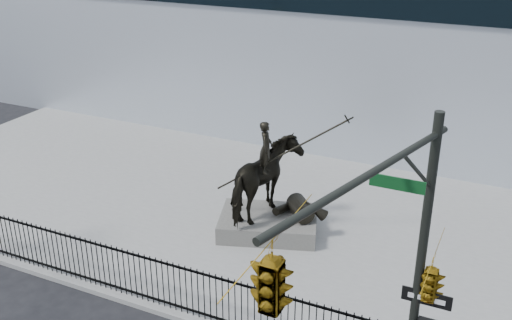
% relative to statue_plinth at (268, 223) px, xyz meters
% --- Properties ---
extents(plaza, '(30.00, 12.00, 0.15)m').
position_rel_statue_plinth_xyz_m(plaza, '(-1.23, 0.87, -0.37)').
color(plaza, gray).
rests_on(plaza, ground).
extents(building, '(44.00, 14.00, 9.00)m').
position_rel_statue_plinth_xyz_m(building, '(-1.23, 13.87, 4.05)').
color(building, '#AFB7BF').
rests_on(building, ground).
extents(picket_fence, '(22.10, 0.10, 1.50)m').
position_rel_statue_plinth_xyz_m(picket_fence, '(-1.23, -4.88, 0.46)').
color(picket_fence, black).
rests_on(picket_fence, plaza).
extents(statue_plinth, '(3.69, 3.07, 0.59)m').
position_rel_statue_plinth_xyz_m(statue_plinth, '(0.00, 0.00, 0.00)').
color(statue_plinth, '#52504B').
rests_on(statue_plinth, plaza).
extents(equestrian_statue, '(3.87, 3.06, 3.44)m').
position_rel_statue_plinth_xyz_m(equestrian_statue, '(0.06, 0.02, 1.54)').
color(equestrian_statue, black).
rests_on(equestrian_statue, statue_plinth).
extents(traffic_signal_right, '(2.17, 6.86, 7.00)m').
position_rel_statue_plinth_xyz_m(traffic_signal_right, '(5.23, -8.14, 4.40)').
color(traffic_signal_right, black).
rests_on(traffic_signal_right, ground).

